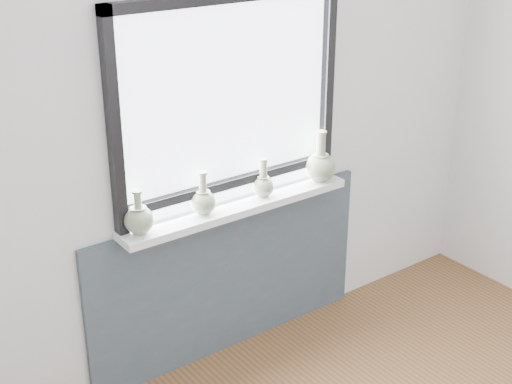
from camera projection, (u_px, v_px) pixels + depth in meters
back_wall at (225, 124)px, 3.56m from camera, size 3.60×0.02×2.60m
apron_panel at (231, 278)px, 3.88m from camera, size 1.70×0.03×0.86m
windowsill at (238, 207)px, 3.65m from camera, size 1.32×0.18×0.04m
window at (229, 98)px, 3.48m from camera, size 1.30×0.06×1.05m
vase_a at (139, 219)px, 3.31m from camera, size 0.14×0.14×0.22m
vase_b at (203, 200)px, 3.51m from camera, size 0.13×0.13×0.22m
vase_c at (263, 184)px, 3.71m from camera, size 0.12×0.12×0.21m
vase_d at (320, 165)px, 3.89m from camera, size 0.17×0.17×0.29m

